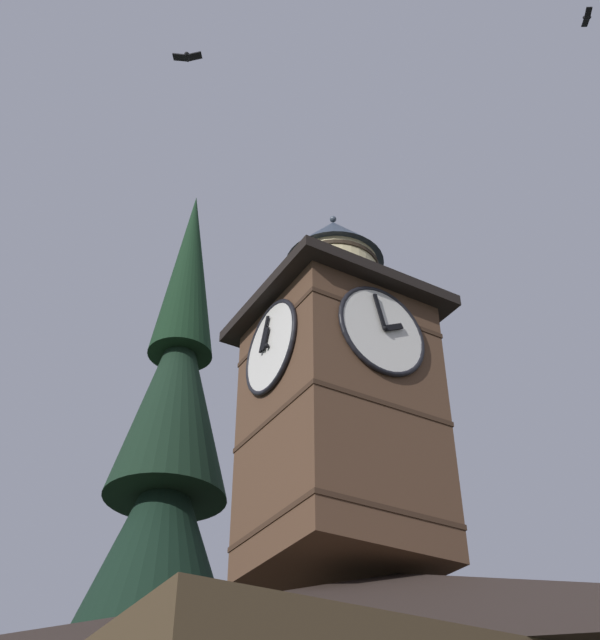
{
  "coord_description": "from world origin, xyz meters",
  "views": [
    {
      "loc": [
        8.91,
        9.52,
        2.34
      ],
      "look_at": [
        1.58,
        -2.95,
        12.87
      ],
      "focal_mm": 45.45,
      "sensor_mm": 36.0,
      "label": 1
    }
  ],
  "objects_px": {
    "clock_tower": "(339,393)",
    "pine_tree_behind": "(155,594)",
    "flying_bird_low": "(187,57)",
    "flying_bird_high": "(587,17)"
  },
  "relations": [
    {
      "from": "clock_tower",
      "to": "pine_tree_behind",
      "type": "bearing_deg",
      "value": -73.3
    },
    {
      "from": "pine_tree_behind",
      "to": "flying_bird_low",
      "type": "xyz_separation_m",
      "value": [
        2.87,
        6.23,
        9.74
      ]
    },
    {
      "from": "flying_bird_high",
      "to": "flying_bird_low",
      "type": "xyz_separation_m",
      "value": [
        9.15,
        -4.02,
        -3.27
      ]
    },
    {
      "from": "flying_bird_high",
      "to": "flying_bird_low",
      "type": "height_order",
      "value": "flying_bird_high"
    },
    {
      "from": "clock_tower",
      "to": "pine_tree_behind",
      "type": "xyz_separation_m",
      "value": [
        1.56,
        -5.2,
        -2.91
      ]
    },
    {
      "from": "flying_bird_low",
      "to": "clock_tower",
      "type": "bearing_deg",
      "value": -166.98
    },
    {
      "from": "pine_tree_behind",
      "to": "flying_bird_low",
      "type": "relative_size",
      "value": 31.63
    },
    {
      "from": "pine_tree_behind",
      "to": "flying_bird_low",
      "type": "distance_m",
      "value": 11.91
    },
    {
      "from": "pine_tree_behind",
      "to": "flying_bird_high",
      "type": "distance_m",
      "value": 17.71
    },
    {
      "from": "pine_tree_behind",
      "to": "flying_bird_high",
      "type": "bearing_deg",
      "value": 121.52
    }
  ]
}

